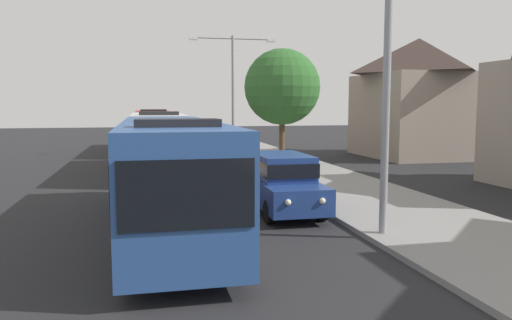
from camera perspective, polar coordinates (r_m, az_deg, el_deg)
bus_lead at (r=14.11m, az=-9.70°, el=-1.20°), size 2.58×11.32×3.21m
bus_second_in_line at (r=26.51m, az=-11.09°, el=2.21°), size 2.58×10.80×3.21m
bus_middle at (r=38.94m, az=-11.59°, el=3.45°), size 2.58×12.28×3.21m
white_suv at (r=16.53m, az=2.94°, el=-2.34°), size 1.86×4.90×1.90m
streetlamp_near at (r=13.48m, az=14.69°, el=12.42°), size 5.22×0.28×7.95m
streetlamp_mid at (r=35.06m, az=-2.62°, el=8.86°), size 5.93×0.28×8.06m
roadside_tree at (r=29.08m, az=2.98°, el=8.25°), size 4.35×4.35×6.56m
house_distant_gabled at (r=35.94m, az=17.81°, el=6.82°), size 7.00×8.12×7.94m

